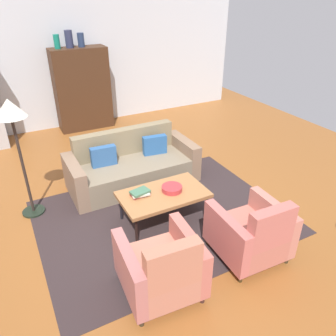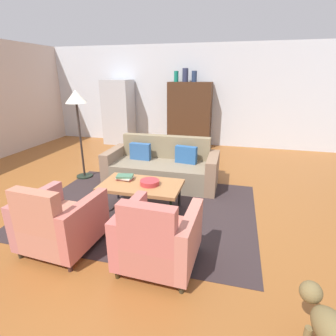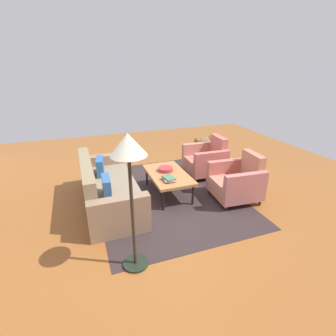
# 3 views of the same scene
# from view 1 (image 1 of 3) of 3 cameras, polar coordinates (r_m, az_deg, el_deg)

# --- Properties ---
(ground_plane) EXTENTS (10.23, 10.23, 0.00)m
(ground_plane) POSITION_cam_1_polar(r_m,az_deg,el_deg) (5.01, -4.04, -7.12)
(ground_plane) COLOR #955726
(wall_back) EXTENTS (8.53, 0.12, 2.80)m
(wall_back) POSITION_cam_1_polar(r_m,az_deg,el_deg) (8.09, -16.71, 16.75)
(wall_back) COLOR silver
(wall_back) RESTS_ON ground
(area_rug) EXTENTS (3.40, 2.60, 0.01)m
(area_rug) POSITION_cam_1_polar(r_m,az_deg,el_deg) (4.84, -1.06, -8.38)
(area_rug) COLOR #322728
(area_rug) RESTS_ON ground
(couch) EXTENTS (2.11, 0.91, 0.86)m
(couch) POSITION_cam_1_polar(r_m,az_deg,el_deg) (5.57, -6.36, 0.29)
(couch) COLOR #80725B
(couch) RESTS_ON ground
(coffee_table) EXTENTS (1.20, 0.70, 0.44)m
(coffee_table) POSITION_cam_1_polar(r_m,az_deg,el_deg) (4.58, -0.82, -4.73)
(coffee_table) COLOR black
(coffee_table) RESTS_ON ground
(armchair_left) EXTENTS (0.85, 0.85, 0.88)m
(armchair_left) POSITION_cam_1_polar(r_m,az_deg,el_deg) (3.60, -0.99, -17.18)
(armchair_left) COLOR #312A1A
(armchair_left) RESTS_ON ground
(armchair_right) EXTENTS (0.83, 0.83, 0.88)m
(armchair_right) POSITION_cam_1_polar(r_m,az_deg,el_deg) (4.13, 14.37, -11.08)
(armchair_right) COLOR #2D2A17
(armchair_right) RESTS_ON ground
(fruit_bowl) EXTENTS (0.29, 0.29, 0.07)m
(fruit_bowl) POSITION_cam_1_polar(r_m,az_deg,el_deg) (4.59, 0.67, -3.55)
(fruit_bowl) COLOR #B53237
(fruit_bowl) RESTS_ON coffee_table
(book_stack) EXTENTS (0.28, 0.21, 0.07)m
(book_stack) POSITION_cam_1_polar(r_m,az_deg,el_deg) (4.50, -4.85, -4.30)
(book_stack) COLOR maroon
(book_stack) RESTS_ON coffee_table
(cabinet) EXTENTS (1.20, 0.51, 1.80)m
(cabinet) POSITION_cam_1_polar(r_m,az_deg,el_deg) (7.90, -14.57, 13.01)
(cabinet) COLOR #422717
(cabinet) RESTS_ON ground
(vase_tall) EXTENTS (0.12, 0.12, 0.28)m
(vase_tall) POSITION_cam_1_polar(r_m,az_deg,el_deg) (7.62, -18.64, 19.96)
(vase_tall) COLOR #157A63
(vase_tall) RESTS_ON cabinet
(vase_round) EXTENTS (0.16, 0.16, 0.35)m
(vase_round) POSITION_cam_1_polar(r_m,az_deg,el_deg) (7.66, -16.75, 20.54)
(vase_round) COLOR #2B304F
(vase_round) RESTS_ON cabinet
(vase_small) EXTENTS (0.14, 0.14, 0.29)m
(vase_small) POSITION_cam_1_polar(r_m,az_deg,el_deg) (7.72, -14.80, 20.58)
(vase_small) COLOR navy
(vase_small) RESTS_ON cabinet
(floor_lamp) EXTENTS (0.40, 0.40, 1.72)m
(floor_lamp) POSITION_cam_1_polar(r_m,az_deg,el_deg) (4.69, -25.33, 7.51)
(floor_lamp) COLOR black
(floor_lamp) RESTS_ON ground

